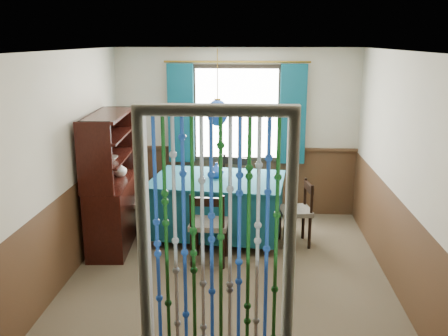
# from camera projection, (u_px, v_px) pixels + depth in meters

# --- Properties ---
(floor) EXTENTS (4.00, 4.00, 0.00)m
(floor) POSITION_uv_depth(u_px,v_px,m) (229.00, 269.00, 5.84)
(floor) COLOR brown
(floor) RESTS_ON ground
(ceiling) EXTENTS (4.00, 4.00, 0.00)m
(ceiling) POSITION_uv_depth(u_px,v_px,m) (230.00, 50.00, 5.22)
(ceiling) COLOR silver
(ceiling) RESTS_ON ground
(wall_back) EXTENTS (3.60, 0.00, 3.60)m
(wall_back) POSITION_uv_depth(u_px,v_px,m) (237.00, 133.00, 7.46)
(wall_back) COLOR beige
(wall_back) RESTS_ON ground
(wall_front) EXTENTS (3.60, 0.00, 3.60)m
(wall_front) POSITION_uv_depth(u_px,v_px,m) (216.00, 234.00, 3.60)
(wall_front) COLOR beige
(wall_front) RESTS_ON ground
(wall_left) EXTENTS (0.00, 4.00, 4.00)m
(wall_left) POSITION_uv_depth(u_px,v_px,m) (71.00, 163.00, 5.64)
(wall_left) COLOR beige
(wall_left) RESTS_ON ground
(wall_right) EXTENTS (0.00, 4.00, 4.00)m
(wall_right) POSITION_uv_depth(u_px,v_px,m) (395.00, 168.00, 5.42)
(wall_right) COLOR beige
(wall_right) RESTS_ON ground
(wainscot_back) EXTENTS (3.60, 0.00, 3.60)m
(wainscot_back) POSITION_uv_depth(u_px,v_px,m) (236.00, 181.00, 7.64)
(wainscot_back) COLOR #4A301C
(wainscot_back) RESTS_ON ground
(wainscot_front) EXTENTS (3.60, 0.00, 3.60)m
(wainscot_front) POSITION_uv_depth(u_px,v_px,m) (216.00, 325.00, 3.80)
(wainscot_front) COLOR #4A301C
(wainscot_front) RESTS_ON ground
(wainscot_left) EXTENTS (0.00, 4.00, 4.00)m
(wainscot_left) POSITION_uv_depth(u_px,v_px,m) (77.00, 226.00, 5.83)
(wainscot_left) COLOR #4A301C
(wainscot_left) RESTS_ON ground
(wainscot_right) EXTENTS (0.00, 4.00, 4.00)m
(wainscot_right) POSITION_uv_depth(u_px,v_px,m) (388.00, 233.00, 5.61)
(wainscot_right) COLOR #4A301C
(wainscot_right) RESTS_ON ground
(window) EXTENTS (1.32, 0.12, 1.42)m
(window) POSITION_uv_depth(u_px,v_px,m) (237.00, 114.00, 7.34)
(window) COLOR black
(window) RESTS_ON wall_back
(doorway) EXTENTS (1.16, 0.12, 2.18)m
(doorway) POSITION_uv_depth(u_px,v_px,m) (216.00, 256.00, 3.71)
(doorway) COLOR silver
(doorway) RESTS_ON ground
(dining_table) EXTENTS (1.84, 1.37, 0.83)m
(dining_table) POSITION_uv_depth(u_px,v_px,m) (218.00, 204.00, 6.66)
(dining_table) COLOR #0F4251
(dining_table) RESTS_ON floor
(chair_near) EXTENTS (0.46, 0.44, 0.90)m
(chair_near) POSITION_uv_depth(u_px,v_px,m) (209.00, 225.00, 5.90)
(chair_near) COLOR black
(chair_near) RESTS_ON floor
(chair_far) EXTENTS (0.59, 0.57, 0.94)m
(chair_far) POSITION_uv_depth(u_px,v_px,m) (232.00, 186.00, 7.38)
(chair_far) COLOR black
(chair_far) RESTS_ON floor
(chair_left) EXTENTS (0.41, 0.42, 0.82)m
(chair_left) POSITION_uv_depth(u_px,v_px,m) (145.00, 203.00, 6.84)
(chair_left) COLOR black
(chair_left) RESTS_ON floor
(chair_right) EXTENTS (0.46, 0.47, 0.85)m
(chair_right) POSITION_uv_depth(u_px,v_px,m) (297.00, 211.00, 6.46)
(chair_right) COLOR black
(chair_right) RESTS_ON floor
(sideboard) EXTENTS (0.55, 1.35, 1.72)m
(sideboard) POSITION_uv_depth(u_px,v_px,m) (112.00, 200.00, 6.43)
(sideboard) COLOR black
(sideboard) RESTS_ON floor
(pendant_lamp) EXTENTS (0.27, 0.27, 0.97)m
(pendant_lamp) POSITION_uv_depth(u_px,v_px,m) (218.00, 113.00, 6.35)
(pendant_lamp) COLOR olive
(pendant_lamp) RESTS_ON ceiling
(vase_table) EXTENTS (0.19, 0.19, 0.18)m
(vase_table) POSITION_uv_depth(u_px,v_px,m) (216.00, 171.00, 6.62)
(vase_table) COLOR #163F9C
(vase_table) RESTS_ON dining_table
(bowl_shelf) EXTENTS (0.25, 0.25, 0.06)m
(bowl_shelf) POSITION_uv_depth(u_px,v_px,m) (109.00, 158.00, 6.06)
(bowl_shelf) COLOR beige
(bowl_shelf) RESTS_ON sideboard
(vase_sideboard) EXTENTS (0.21, 0.21, 0.21)m
(vase_sideboard) POSITION_uv_depth(u_px,v_px,m) (120.00, 168.00, 6.56)
(vase_sideboard) COLOR beige
(vase_sideboard) RESTS_ON sideboard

